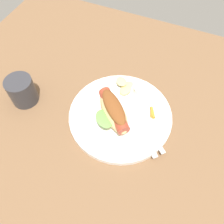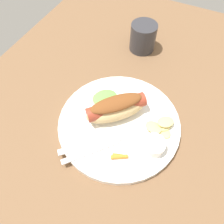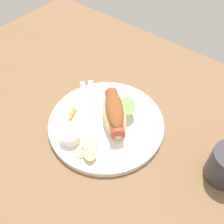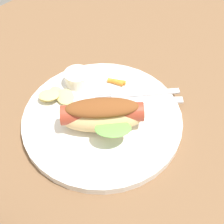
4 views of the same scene
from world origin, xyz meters
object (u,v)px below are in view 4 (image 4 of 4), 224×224
at_px(knife, 147,100).
at_px(chips_pile, 55,95).
at_px(hot_dog, 102,115).
at_px(plate, 102,119).
at_px(carrot_garnish, 117,82).
at_px(fork, 139,94).
at_px(sauce_ramekin, 77,78).

height_order(knife, chips_pile, chips_pile).
xyz_separation_m(hot_dog, knife, (-0.10, 0.02, -0.03)).
xyz_separation_m(plate, hot_dog, (0.01, 0.02, 0.04)).
xyz_separation_m(hot_dog, carrot_garnish, (-0.10, -0.05, -0.03)).
relative_size(hot_dog, carrot_garnish, 4.00).
height_order(plate, fork, fork).
xyz_separation_m(sauce_ramekin, chips_pile, (0.06, -0.00, -0.00)).
relative_size(chips_pile, carrot_garnish, 2.00).
relative_size(sauce_ramekin, fork, 0.38).
relative_size(fork, knife, 0.97).
bearing_deg(knife, chips_pile, -3.31).
distance_m(knife, carrot_garnish, 0.07).
height_order(plate, knife, knife).
bearing_deg(plate, knife, 156.18).
bearing_deg(carrot_garnish, knife, 92.06).
bearing_deg(plate, carrot_garnish, -156.28).
distance_m(plate, knife, 0.09).
bearing_deg(plate, fork, 169.95).
relative_size(plate, hot_dog, 2.02).
distance_m(hot_dog, carrot_garnish, 0.11).
xyz_separation_m(hot_dog, fork, (-0.10, -0.00, -0.03)).
bearing_deg(knife, hot_dog, 34.43).
relative_size(knife, carrot_garnish, 3.76).
xyz_separation_m(fork, carrot_garnish, (0.01, -0.05, 0.00)).
xyz_separation_m(knife, chips_pile, (0.11, -0.13, 0.01)).
height_order(hot_dog, sauce_ramekin, hot_dog).
bearing_deg(hot_dog, sauce_ramekin, -67.70).
height_order(fork, knife, same).
distance_m(sauce_ramekin, chips_pile, 0.06).
xyz_separation_m(knife, carrot_garnish, (0.00, -0.07, 0.00)).
bearing_deg(fork, hot_dog, 41.75).
distance_m(plate, sauce_ramekin, 0.10).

